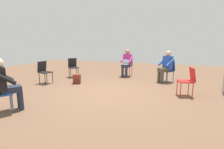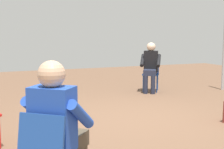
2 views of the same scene
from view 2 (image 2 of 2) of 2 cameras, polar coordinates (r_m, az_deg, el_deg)
The scene contains 5 objects.
ground_plane at distance 5.31m, azimuth 3.88°, elevation -8.40°, with size 16.09×16.09×0.00m, color brown.
chair_northwest at distance 8.01m, azimuth 7.14°, elevation 0.53°, with size 0.58×0.57×0.85m.
person_in_black at distance 7.82m, azimuth 7.06°, elevation 1.83°, with size 0.63×0.63×1.24m.
person_in_blue at distance 2.66m, azimuth -9.78°, elevation -9.08°, with size 0.63×0.63×1.24m.
tent_pole_far at distance 8.55m, azimuth 19.83°, elevation 4.78°, with size 0.07×0.07×2.24m, color #B2B2B7.
Camera 2 is at (4.56, -2.30, 1.44)m, focal length 50.00 mm.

